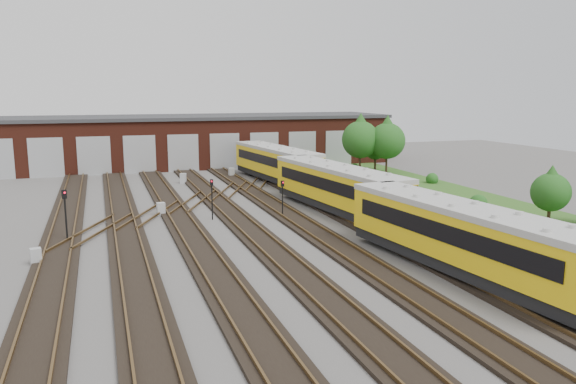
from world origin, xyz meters
name	(u,v)px	position (x,y,z in m)	size (l,w,h in m)	color
ground	(293,241)	(0.00, 0.00, 0.00)	(120.00, 120.00, 0.00)	#494744
track_network	(288,237)	(-0.17, 0.59, 0.11)	(30.40, 70.00, 0.33)	black
maintenance_shed	(192,140)	(-0.01, 39.97, 3.20)	(51.00, 12.50, 6.35)	#511F14
grass_verge	(455,196)	(19.00, 10.00, 0.03)	(8.00, 55.00, 0.05)	#2A511B
metro_train	(337,187)	(6.00, 6.91, 2.05)	(4.79, 48.48, 3.36)	black
signal_mast_0	(65,209)	(-13.62, 4.42, 2.14)	(0.32, 0.31, 3.33)	black
signal_mast_1	(212,194)	(-3.71, 7.61, 1.93)	(0.24, 0.23, 3.03)	black
signal_mast_2	(283,193)	(1.61, 7.15, 1.76)	(0.25, 0.24, 2.73)	black
signal_mast_3	(311,179)	(6.40, 13.58, 1.65)	(0.25, 0.24, 2.55)	black
relay_cabinet_0	(36,257)	(-15.00, -0.21, 0.47)	(0.56, 0.47, 0.94)	#ACAFB1
relay_cabinet_1	(183,178)	(-3.34, 25.18, 0.52)	(0.62, 0.52, 1.03)	#ACAFB1
relay_cabinet_2	(161,209)	(-7.17, 10.32, 0.50)	(0.60, 0.50, 1.00)	#ACAFB1
relay_cabinet_3	(231,172)	(2.41, 28.01, 0.50)	(0.60, 0.50, 0.99)	#ACAFB1
relay_cabinet_4	(353,197)	(8.95, 10.15, 0.50)	(0.60, 0.50, 0.99)	#ACAFB1
tree_0	(360,135)	(16.82, 25.18, 4.50)	(4.23, 4.23, 7.01)	#342317
tree_1	(376,143)	(19.83, 27.23, 3.29)	(3.09, 3.09, 5.12)	#342317
tree_2	(387,137)	(19.58, 23.99, 4.36)	(4.09, 4.09, 6.78)	#342317
tree_3	(551,188)	(18.03, -2.31, 2.84)	(2.67, 2.67, 4.42)	#342317
bush_0	(478,201)	(17.22, 4.30, 0.73)	(1.46, 1.46, 1.46)	#1A4814
bush_1	(354,167)	(17.10, 27.25, 0.59)	(1.18, 1.18, 1.18)	#1A4814
bush_2	(432,177)	(21.09, 16.92, 0.64)	(1.28, 1.28, 1.28)	#1A4814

